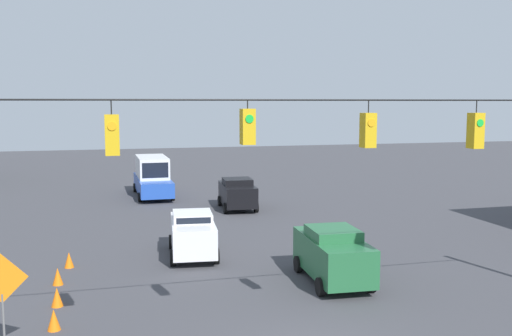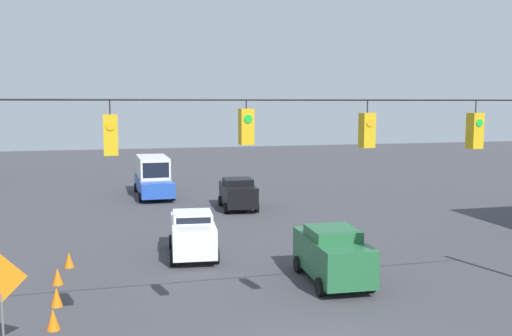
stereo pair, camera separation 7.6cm
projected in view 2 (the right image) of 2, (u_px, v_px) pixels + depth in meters
The scene contains 10 objects.
overhead_signal_span at pixel (309, 179), 14.39m from camera, with size 22.26×0.38×7.22m.
sedan_green_crossing_near at pixel (332, 254), 20.90m from camera, with size 2.23×4.40×2.02m.
sedan_white_withflow_mid at pixel (193, 233), 24.45m from camera, with size 2.31×4.37×1.91m.
sedan_black_oncoming_deep at pixel (238, 193), 35.26m from camera, with size 2.30×4.14×1.91m.
box_truck_blue_withflow_deep at pixel (153, 176), 40.24m from camera, with size 2.49×6.89×2.78m.
traffic_cone_nearest at pixel (53, 319), 16.53m from camera, with size 0.38×0.38×0.63m, color orange.
traffic_cone_second at pixel (57, 297), 18.45m from camera, with size 0.38×0.38×0.63m, color orange.
traffic_cone_third at pixel (58, 276), 20.65m from camera, with size 0.38×0.38×0.63m, color orange.
traffic_cone_fourth at pixel (69, 260), 22.80m from camera, with size 0.38×0.38×0.63m, color orange.
work_zone_sign at pixel (1, 287), 14.28m from camera, with size 1.27×0.06×2.84m.
Camera 2 is at (4.91, 12.75, 6.58)m, focal length 40.00 mm.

